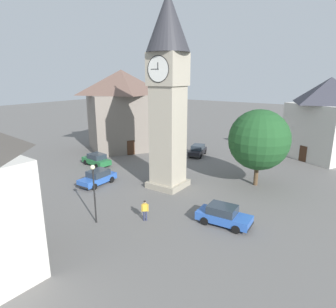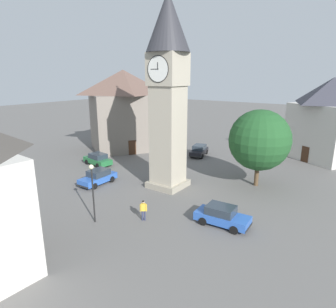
{
  "view_description": "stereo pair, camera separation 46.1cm",
  "coord_description": "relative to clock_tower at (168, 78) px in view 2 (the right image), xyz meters",
  "views": [
    {
      "loc": [
        -16.01,
        23.31,
        11.03
      ],
      "look_at": [
        0.0,
        0.0,
        3.45
      ],
      "focal_mm": 31.26,
      "sensor_mm": 36.0,
      "label": 1
    },
    {
      "loc": [
        -16.39,
        23.05,
        11.03
      ],
      "look_at": [
        0.0,
        0.0,
        3.45
      ],
      "focal_mm": 31.26,
      "sensor_mm": 36.0,
      "label": 2
    }
  ],
  "objects": [
    {
      "name": "car_red_corner",
      "position": [
        6.39,
        3.7,
        -10.06
      ],
      "size": [
        1.91,
        4.18,
        1.53
      ],
      "color": "#2D5BB7",
      "rests_on": "ground"
    },
    {
      "name": "building_corner_back",
      "position": [
        14.81,
        -9.38,
        -4.74
      ],
      "size": [
        12.27,
        12.74,
        11.92
      ],
      "color": "slate",
      "rests_on": "ground"
    },
    {
      "name": "pedestrian",
      "position": [
        -2.69,
        7.1,
        -9.81
      ],
      "size": [
        0.46,
        0.39,
        1.69
      ],
      "color": "#2D3351",
      "rests_on": "ground"
    },
    {
      "name": "car_white_side",
      "position": [
        -8.02,
        4.2,
        -10.06
      ],
      "size": [
        4.22,
        2.0,
        1.53
      ],
      "color": "#2D5BB7",
      "rests_on": "ground"
    },
    {
      "name": "car_blue_kerb",
      "position": [
        3.35,
        -12.37,
        -10.06
      ],
      "size": [
        2.61,
        4.41,
        1.53
      ],
      "color": "black",
      "rests_on": "ground"
    },
    {
      "name": "building_shop_left",
      "position": [
        -11.41,
        -20.99,
        -5.26
      ],
      "size": [
        11.04,
        10.94,
        10.9
      ],
      "color": "beige",
      "rests_on": "ground"
    },
    {
      "name": "ground_plane",
      "position": [
        -0.0,
        -0.0,
        -10.82
      ],
      "size": [
        200.0,
        200.0,
        0.0
      ],
      "primitive_type": "plane",
      "color": "#605E5B"
    },
    {
      "name": "tree",
      "position": [
        -7.3,
        -5.52,
        -6.01
      ],
      "size": [
        6.13,
        6.13,
        7.88
      ],
      "color": "brown",
      "rests_on": "ground"
    },
    {
      "name": "lamp_post",
      "position": [
        0.24,
        9.5,
        -7.66
      ],
      "size": [
        0.36,
        0.36,
        4.68
      ],
      "color": "black",
      "rests_on": "ground"
    },
    {
      "name": "car_silver_kerb",
      "position": [
        11.64,
        -0.9,
        -10.06
      ],
      "size": [
        4.32,
        2.23,
        1.53
      ],
      "color": "#236B38",
      "rests_on": "ground"
    },
    {
      "name": "clock_tower",
      "position": [
        0.0,
        0.0,
        0.0
      ],
      "size": [
        4.11,
        4.11,
        18.59
      ],
      "color": "gray",
      "rests_on": "ground"
    }
  ]
}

